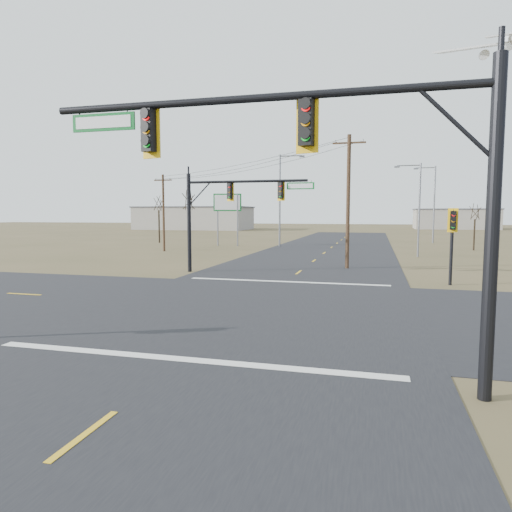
% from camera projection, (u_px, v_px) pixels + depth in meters
% --- Properties ---
extents(ground, '(320.00, 320.00, 0.00)m').
position_uv_depth(ground, '(254.00, 307.00, 19.94)').
color(ground, brown).
rests_on(ground, ground).
extents(road_ew, '(160.00, 14.00, 0.02)m').
position_uv_depth(road_ew, '(254.00, 307.00, 19.94)').
color(road_ew, black).
rests_on(road_ew, ground).
extents(road_ns, '(14.00, 160.00, 0.02)m').
position_uv_depth(road_ns, '(254.00, 307.00, 19.94)').
color(road_ns, black).
rests_on(road_ns, ground).
extents(stop_bar_near, '(12.00, 0.40, 0.01)m').
position_uv_depth(stop_bar_near, '(184.00, 359.00, 12.72)').
color(stop_bar_near, silver).
rests_on(stop_bar_near, road_ns).
extents(stop_bar_far, '(12.00, 0.40, 0.01)m').
position_uv_depth(stop_bar_far, '(286.00, 282.00, 27.16)').
color(stop_bar_far, silver).
rests_on(stop_bar_far, road_ns).
extents(mast_arm_near, '(10.70, 0.52, 7.39)m').
position_uv_depth(mast_arm_near, '(322.00, 157.00, 10.47)').
color(mast_arm_near, black).
rests_on(mast_arm_near, ground).
extents(mast_arm_far, '(8.84, 0.57, 6.81)m').
position_uv_depth(mast_arm_far, '(231.00, 201.00, 30.80)').
color(mast_arm_far, black).
rests_on(mast_arm_far, ground).
extents(pedestal_signal_ne, '(0.62, 0.53, 4.40)m').
position_uv_depth(pedestal_signal_ne, '(453.00, 229.00, 25.65)').
color(pedestal_signal_ne, black).
rests_on(pedestal_signal_ne, ground).
extents(utility_pole_near, '(2.39, 0.28, 9.78)m').
position_uv_depth(utility_pole_near, '(348.00, 200.00, 33.39)').
color(utility_pole_near, '#4B3420').
rests_on(utility_pole_near, ground).
extents(utility_pole_far, '(2.01, 0.24, 8.22)m').
position_uv_depth(utility_pole_far, '(164.00, 211.00, 49.07)').
color(utility_pole_far, '#4B3420').
rests_on(utility_pole_far, ground).
extents(highway_sign, '(3.40, 0.93, 6.54)m').
position_uv_depth(highway_sign, '(227.00, 209.00, 56.89)').
color(highway_sign, slate).
rests_on(highway_sign, ground).
extents(streetlight_a, '(2.42, 0.22, 8.72)m').
position_uv_depth(streetlight_a, '(417.00, 205.00, 42.46)').
color(streetlight_a, slate).
rests_on(streetlight_a, ground).
extents(streetlight_b, '(2.93, 0.35, 10.50)m').
position_uv_depth(streetlight_b, '(433.00, 200.00, 62.43)').
color(streetlight_b, slate).
rests_on(streetlight_b, ground).
extents(streetlight_c, '(3.14, 0.46, 11.21)m').
position_uv_depth(streetlight_c, '(282.00, 195.00, 55.77)').
color(streetlight_c, slate).
rests_on(streetlight_c, ground).
extents(bare_tree_a, '(3.65, 3.65, 7.09)m').
position_uv_depth(bare_tree_a, '(189.00, 200.00, 50.72)').
color(bare_tree_a, black).
rests_on(bare_tree_a, ground).
extents(bare_tree_b, '(3.43, 3.43, 6.94)m').
position_uv_depth(bare_tree_b, '(159.00, 203.00, 63.11)').
color(bare_tree_b, black).
rests_on(bare_tree_b, ground).
extents(bare_tree_c, '(3.08, 3.08, 5.49)m').
position_uv_depth(bare_tree_c, '(475.00, 211.00, 50.07)').
color(bare_tree_c, black).
rests_on(bare_tree_c, ground).
extents(warehouse_left, '(28.00, 14.00, 5.50)m').
position_uv_depth(warehouse_left, '(194.00, 219.00, 116.48)').
color(warehouse_left, gray).
rests_on(warehouse_left, ground).
extents(warehouse_mid, '(20.00, 12.00, 5.00)m').
position_uv_depth(warehouse_mid, '(455.00, 219.00, 119.27)').
color(warehouse_mid, gray).
rests_on(warehouse_mid, ground).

